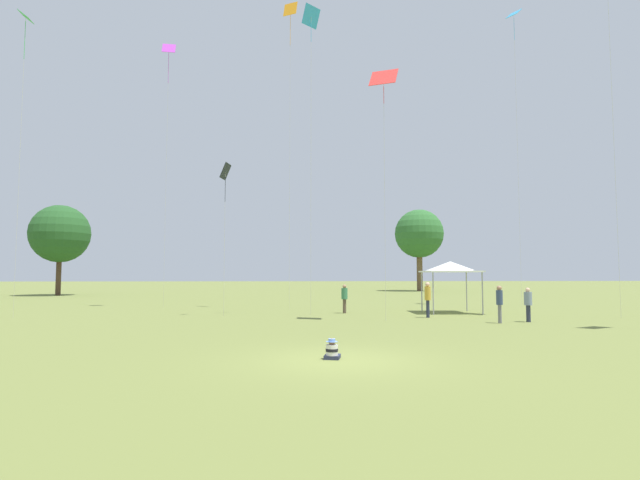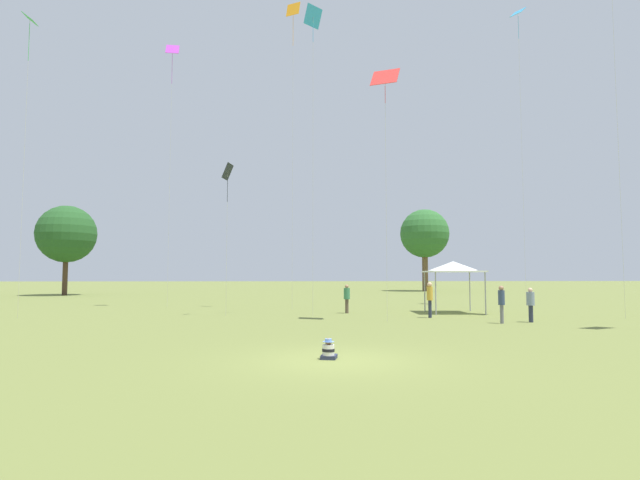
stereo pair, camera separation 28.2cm
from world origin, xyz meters
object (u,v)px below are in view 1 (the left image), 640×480
Objects in this scene: person_standing_2 at (499,300)px; kite_1 at (225,176)px; person_standing_0 at (528,302)px; kite_2 at (311,28)px; kite_3 at (384,82)px; distant_tree_1 at (419,234)px; kite_5 at (290,26)px; distant_tree_0 at (60,234)px; seated_toddler at (332,351)px; kite_4 at (514,32)px; person_standing_1 at (344,296)px; canopy_tent at (450,267)px; kite_6 at (25,39)px; kite_7 at (169,63)px; person_standing_3 at (428,296)px.

person_standing_2 is 0.21× the size of kite_1.
person_standing_0 is 0.09× the size of kite_2.
person_standing_0 is at bearing 61.56° from kite_3.
distant_tree_1 is at bearing -133.49° from person_standing_2.
kite_5 is (-9.46, 9.92, 17.63)m from person_standing_2.
distant_tree_0 is (-25.23, 27.48, -9.43)m from kite_2.
kite_2 is at bearing 102.66° from seated_toddler.
kite_4 is at bearing -149.61° from kite_2.
kite_5 is 1.86× the size of distant_tree_1.
person_standing_1 is at bearing -136.35° from kite_2.
kite_6 is at bearing -175.25° from canopy_tent.
kite_4 reaches higher than kite_1.
seated_toddler is at bearing -118.63° from canopy_tent.
kite_7 is (-19.38, 11.39, 15.77)m from person_standing_0.
person_standing_1 is 0.08× the size of kite_5.
kite_1 is 44.10m from distant_tree_1.
kite_3 reaches higher than canopy_tent.
kite_2 is 43.01m from distant_tree_1.
person_standing_1 is 0.96× the size of person_standing_2.
kite_5 is 1.12× the size of kite_7.
kite_7 is at bearing -55.35° from person_standing_0.
seated_toddler is 17.42m from canopy_tent.
distant_tree_0 reaches higher than seated_toddler.
canopy_tent is 0.18× the size of kite_2.
kite_3 is (-6.54, 0.81, 10.62)m from person_standing_0.
kite_2 is at bearing -94.94° from person_standing_3.
kite_6 is at bearing -43.08° from person_standing_2.
kite_5 is at bearing -72.92° from kite_2.
seated_toddler is 0.33× the size of person_standing_2.
kite_1 is at bearing -118.61° from distant_tree_1.
person_standing_0 is at bearing 56.52° from seated_toddler.
distant_tree_1 is (10.57, 40.44, 6.53)m from person_standing_3.
kite_1 is at bearing -53.01° from distant_tree_0.
kite_3 is at bearing -107.25° from distant_tree_1.
canopy_tent is at bearing 50.91° from kite_5.
kite_3 is (-4.78, -4.87, 8.93)m from canopy_tent.
kite_6 reaches higher than person_standing_0.
person_standing_1 is at bearing 178.65° from canopy_tent.
distant_tree_0 is at bearing -66.95° from person_standing_0.
distant_tree_0 is (-33.38, 26.02, 3.86)m from canopy_tent.
kite_1 is at bearing -41.55° from person_standing_0.
kite_3 reaches higher than person_standing_3.
person_standing_2 is 22.33m from kite_5.
person_standing_0 is at bearing 8.90° from kite_7.
distant_tree_1 is at bearing 135.42° from kite_5.
person_standing_0 is at bearing -56.17° from kite_6.
kite_2 is (0.12, 13.69, 15.70)m from seated_toddler.
kite_2 is at bearing -156.68° from kite_3.
kite_6 reaches higher than kite_3.
kite_6 is (-24.98, 3.75, 13.57)m from person_standing_0.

